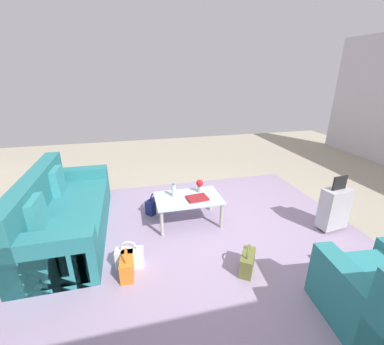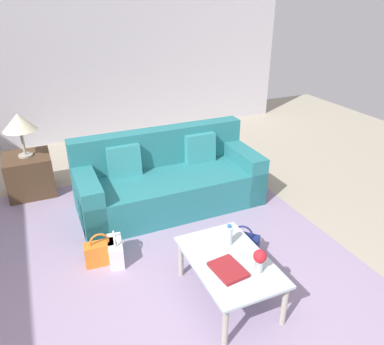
% 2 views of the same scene
% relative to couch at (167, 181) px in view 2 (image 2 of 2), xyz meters
% --- Properties ---
extents(wall_right, '(0.12, 8.00, 3.10)m').
position_rel_couch_xyz_m(wall_right, '(2.86, 0.60, 1.24)').
color(wall_right, silver).
rests_on(wall_right, ground).
extents(area_rug, '(5.20, 4.40, 0.01)m').
position_rel_couch_xyz_m(area_rug, '(-1.60, 0.80, -0.31)').
color(area_rug, '#9984A3').
rests_on(area_rug, ground).
extents(couch, '(0.95, 2.26, 0.92)m').
position_rel_couch_xyz_m(couch, '(0.00, 0.00, 0.00)').
color(couch, teal).
rests_on(couch, ground).
extents(coffee_table, '(0.99, 0.64, 0.42)m').
position_rel_couch_xyz_m(coffee_table, '(-1.80, 0.10, 0.06)').
color(coffee_table, silver).
rests_on(coffee_table, ground).
extents(water_bottle, '(0.06, 0.06, 0.20)m').
position_rel_couch_xyz_m(water_bottle, '(-1.60, -0.00, 0.21)').
color(water_bottle, silver).
rests_on(water_bottle, coffee_table).
extents(coffee_table_book, '(0.32, 0.26, 0.03)m').
position_rel_couch_xyz_m(coffee_table_book, '(-1.92, 0.18, 0.13)').
color(coffee_table_book, maroon).
rests_on(coffee_table_book, coffee_table).
extents(flower_vase, '(0.11, 0.11, 0.21)m').
position_rel_couch_xyz_m(flower_vase, '(-2.02, -0.05, 0.24)').
color(flower_vase, '#B2B7BC').
rests_on(flower_vase, coffee_table).
extents(side_table, '(0.58, 0.58, 0.54)m').
position_rel_couch_xyz_m(side_table, '(1.00, 1.60, -0.04)').
color(side_table, '#513823').
rests_on(side_table, ground).
extents(table_lamp, '(0.42, 0.42, 0.57)m').
position_rel_couch_xyz_m(table_lamp, '(1.00, 1.60, 0.68)').
color(table_lamp, '#ADA899').
rests_on(table_lamp, side_table).
extents(handbag_white, '(0.34, 0.19, 0.36)m').
position_rel_couch_xyz_m(handbag_white, '(-0.90, 0.90, -0.18)').
color(handbag_white, white).
rests_on(handbag_white, ground).
extents(handbag_navy, '(0.33, 0.32, 0.36)m').
position_rel_couch_xyz_m(handbag_navy, '(-1.33, -0.34, -0.18)').
color(handbag_navy, navy).
rests_on(handbag_navy, ground).
extents(handbag_orange, '(0.16, 0.33, 0.36)m').
position_rel_couch_xyz_m(handbag_orange, '(-0.87, 1.04, -0.18)').
color(handbag_orange, orange).
rests_on(handbag_orange, ground).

